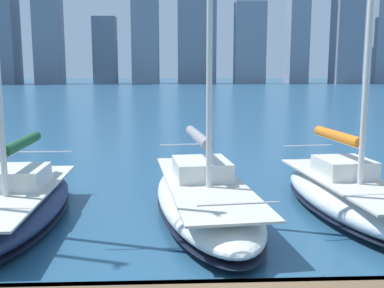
{
  "coord_description": "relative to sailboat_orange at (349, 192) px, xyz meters",
  "views": [
    {
      "loc": [
        1.18,
        6.1,
        4.26
      ],
      "look_at": [
        0.63,
        -6.66,
        2.2
      ],
      "focal_mm": 42.0,
      "sensor_mm": 36.0,
      "label": 1
    }
  ],
  "objects": [
    {
      "name": "sailboat_forest",
      "position": [
        9.76,
        0.54,
        -0.07
      ],
      "size": [
        2.68,
        7.63,
        10.23
      ],
      "color": "navy",
      "rests_on": "ground"
    },
    {
      "name": "sailboat_grey",
      "position": [
        4.38,
        -0.03,
        -0.05
      ],
      "size": [
        3.64,
        8.9,
        10.44
      ],
      "color": "white",
      "rests_on": "ground"
    },
    {
      "name": "city_skyline",
      "position": [
        5.91,
        -155.09,
        21.2
      ],
      "size": [
        163.63,
        18.2,
        53.8
      ],
      "color": "gray",
      "rests_on": "ground"
    },
    {
      "name": "sailboat_orange",
      "position": [
        0.0,
        0.0,
        0.0
      ],
      "size": [
        3.19,
        7.65,
        12.82
      ],
      "color": "silver",
      "rests_on": "ground"
    }
  ]
}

